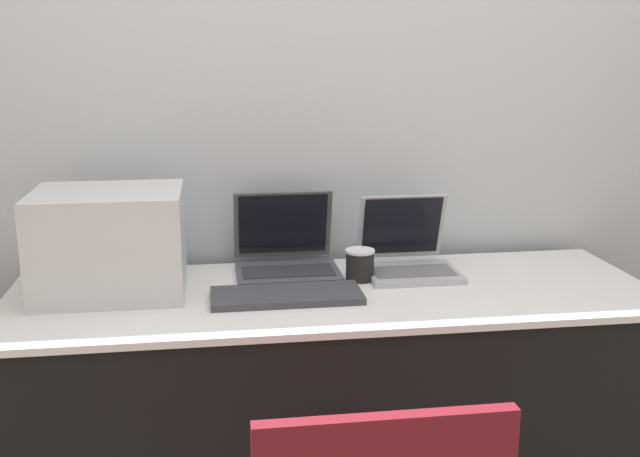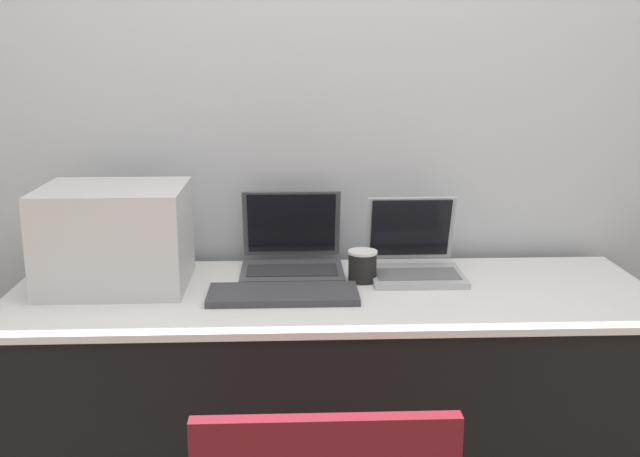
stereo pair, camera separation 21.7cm
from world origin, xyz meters
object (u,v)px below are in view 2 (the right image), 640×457
printer (115,233)px  coffee_cup (362,266)px  external_keyboard (283,294)px  laptop_left (292,254)px  laptop_right (414,258)px

printer → coffee_cup: 0.74m
printer → external_keyboard: 0.53m
laptop_left → printer: bearing=-165.1°
laptop_left → laptop_right: 0.39m
laptop_left → laptop_right: bearing=-8.5°
printer → coffee_cup: bearing=0.9°
laptop_right → laptop_left: bearing=171.5°
laptop_left → external_keyboard: (-0.03, -0.27, -0.04)m
printer → external_keyboard: size_ratio=0.98×
laptop_left → external_keyboard: 0.28m
laptop_right → coffee_cup: laptop_right is taller
printer → laptop_right: (0.90, 0.08, -0.11)m
laptop_left → laptop_right: laptop_left is taller
printer → external_keyboard: printer is taller
laptop_right → coffee_cup: size_ratio=3.12×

